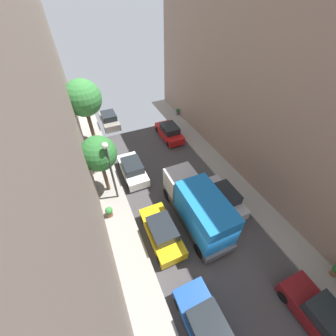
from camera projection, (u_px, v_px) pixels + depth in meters
The scene contains 17 objects.
ground at pixel (214, 251), 13.38m from camera, with size 32.00×32.00×0.00m, color #423F42.
sidewalk_left at pixel (140, 285), 11.83m from camera, with size 2.00×44.00×0.15m, color gray.
sidewalk_right at pixel (273, 223), 14.83m from camera, with size 2.00×44.00×0.15m, color gray.
parked_car_left_2 at pixel (208, 329), 9.81m from camera, with size 1.78×4.20×1.57m.
parked_car_left_3 at pixel (162, 232), 13.60m from camera, with size 1.78×4.20×1.57m.
parked_car_left_4 at pixel (133, 169), 18.07m from camera, with size 1.78×4.20×1.57m.
parked_car_left_5 at pixel (109, 120), 24.46m from camera, with size 1.78×4.20×1.57m.
parked_car_right_1 at pixel (324, 320), 10.07m from camera, with size 1.78×4.20×1.57m.
parked_car_right_2 at pixel (223, 197), 15.75m from camera, with size 1.78×4.20×1.57m.
parked_car_right_3 at pixel (169, 132), 22.47m from camera, with size 1.78×4.20×1.57m.
delivery_truck at pixel (198, 206), 13.81m from camera, with size 2.26×6.60×3.38m.
street_tree_0 at pixel (83, 98), 18.79m from camera, with size 3.36×3.36×6.56m.
street_tree_2 at pixel (99, 154), 14.63m from camera, with size 2.58×2.58×5.04m.
potted_plant_3 at pixel (94, 168), 18.29m from camera, with size 0.55×0.55×0.91m.
potted_plant_4 at pixel (178, 111), 26.31m from camera, with size 0.42×0.42×0.78m.
potted_plant_5 at pixel (109, 212), 14.91m from camera, with size 0.53×0.53×0.85m.
lamp_post at pixel (110, 164), 14.19m from camera, with size 0.44×0.44×5.26m.
Camera 1 is at (-5.26, -4.46, 13.02)m, focal length 22.05 mm.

